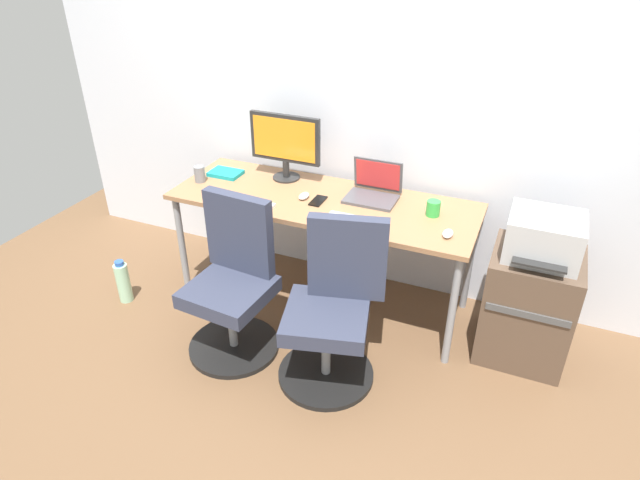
% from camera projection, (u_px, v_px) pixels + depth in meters
% --- Properties ---
extents(ground_plane, '(5.28, 5.28, 0.00)m').
position_uv_depth(ground_plane, '(323.00, 298.00, 3.74)').
color(ground_plane, brown).
extents(back_wall, '(4.40, 0.04, 2.60)m').
position_uv_depth(back_wall, '(349.00, 94.00, 3.41)').
color(back_wall, silver).
rests_on(back_wall, ground).
extents(desk, '(1.89, 0.67, 0.76)m').
position_uv_depth(desk, '(323.00, 208.00, 3.39)').
color(desk, '#996B47').
rests_on(desk, ground).
extents(office_chair_left, '(0.54, 0.54, 0.94)m').
position_uv_depth(office_chair_left, '(234.00, 285.00, 3.14)').
color(office_chair_left, black).
rests_on(office_chair_left, ground).
extents(office_chair_right, '(0.54, 0.54, 0.94)m').
position_uv_depth(office_chair_right, '(333.00, 311.00, 2.93)').
color(office_chair_right, black).
rests_on(office_chair_right, ground).
extents(side_cabinet, '(0.48, 0.47, 0.67)m').
position_uv_depth(side_cabinet, '(528.00, 305.00, 3.12)').
color(side_cabinet, brown).
rests_on(side_cabinet, ground).
extents(printer, '(0.38, 0.40, 0.24)m').
position_uv_depth(printer, '(544.00, 237.00, 2.89)').
color(printer, '#B7B7B7').
rests_on(printer, side_cabinet).
extents(water_bottle_on_floor, '(0.09, 0.09, 0.31)m').
position_uv_depth(water_bottle_on_floor, '(123.00, 282.00, 3.65)').
color(water_bottle_on_floor, '#A5D8B2').
rests_on(water_bottle_on_floor, ground).
extents(desktop_monitor, '(0.48, 0.18, 0.43)m').
position_uv_depth(desktop_monitor, '(285.00, 142.00, 3.50)').
color(desktop_monitor, '#262626').
rests_on(desktop_monitor, desk).
extents(open_laptop, '(0.31, 0.26, 0.23)m').
position_uv_depth(open_laptop, '(374.00, 189.00, 3.35)').
color(open_laptop, '#4C4C51').
rests_on(open_laptop, desk).
extents(keyboard_by_monitor, '(0.34, 0.12, 0.02)m').
position_uv_depth(keyboard_by_monitor, '(246.00, 204.00, 3.28)').
color(keyboard_by_monitor, silver).
rests_on(keyboard_by_monitor, desk).
extents(keyboard_by_laptop, '(0.34, 0.12, 0.02)m').
position_uv_depth(keyboard_by_laptop, '(355.00, 221.00, 3.09)').
color(keyboard_by_laptop, '#B7B7B7').
rests_on(keyboard_by_laptop, desk).
extents(mouse_by_monitor, '(0.06, 0.10, 0.03)m').
position_uv_depth(mouse_by_monitor, '(304.00, 196.00, 3.36)').
color(mouse_by_monitor, silver).
rests_on(mouse_by_monitor, desk).
extents(mouse_by_laptop, '(0.06, 0.10, 0.03)m').
position_uv_depth(mouse_by_laptop, '(448.00, 234.00, 2.95)').
color(mouse_by_laptop, silver).
rests_on(mouse_by_laptop, desk).
extents(coffee_mug, '(0.08, 0.08, 0.09)m').
position_uv_depth(coffee_mug, '(433.00, 208.00, 3.15)').
color(coffee_mug, green).
rests_on(coffee_mug, desk).
extents(pen_cup, '(0.07, 0.07, 0.10)m').
position_uv_depth(pen_cup, '(200.00, 174.00, 3.56)').
color(pen_cup, slate).
rests_on(pen_cup, desk).
extents(phone_near_monitor, '(0.07, 0.14, 0.01)m').
position_uv_depth(phone_near_monitor, '(318.00, 201.00, 3.32)').
color(phone_near_monitor, black).
rests_on(phone_near_monitor, desk).
extents(notebook, '(0.21, 0.15, 0.03)m').
position_uv_depth(notebook, '(226.00, 173.00, 3.67)').
color(notebook, teal).
rests_on(notebook, desk).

